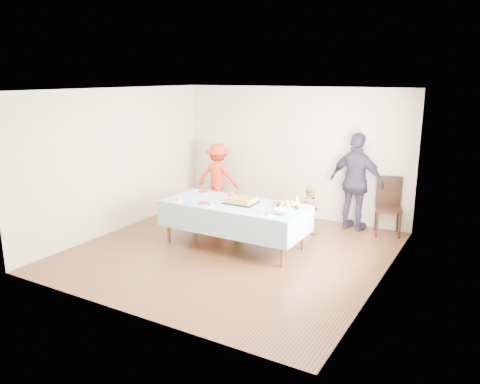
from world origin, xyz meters
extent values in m
plane|color=#432613|center=(0.00, 0.00, 0.00)|extent=(5.00, 5.00, 0.00)
cube|color=beige|center=(0.00, 2.50, 1.35)|extent=(5.00, 0.04, 2.70)
cube|color=beige|center=(0.00, -2.50, 1.35)|extent=(5.00, 0.04, 2.70)
cube|color=beige|center=(-2.50, 0.00, 1.35)|extent=(0.04, 5.00, 2.70)
cube|color=beige|center=(2.50, 0.00, 1.35)|extent=(0.04, 5.00, 2.70)
cube|color=white|center=(0.00, 0.00, 2.70)|extent=(5.00, 5.00, 0.04)
cube|color=#472B16|center=(2.47, 0.20, 1.50)|extent=(0.03, 1.75, 1.35)
cylinder|color=brown|center=(-1.20, -0.19, 0.36)|extent=(0.06, 0.06, 0.73)
cylinder|color=brown|center=(1.04, -0.19, 0.36)|extent=(0.06, 0.06, 0.73)
cylinder|color=brown|center=(-1.20, 0.65, 0.36)|extent=(0.06, 0.06, 0.73)
cylinder|color=brown|center=(1.04, 0.65, 0.36)|extent=(0.06, 0.06, 0.73)
cube|color=brown|center=(-0.08, 0.23, 0.75)|extent=(2.40, 1.00, 0.04)
cube|color=white|center=(-0.08, 0.23, 0.78)|extent=(2.50, 1.10, 0.01)
cube|color=black|center=(0.02, 0.30, 0.79)|extent=(0.54, 0.42, 0.02)
cube|color=#D5C451|center=(0.02, 0.30, 0.83)|extent=(0.46, 0.34, 0.07)
cube|color=#955622|center=(0.02, 0.30, 0.87)|extent=(0.46, 0.34, 0.01)
cylinder|color=black|center=(0.82, 0.44, 0.79)|extent=(0.38, 0.38, 0.02)
sphere|color=tan|center=(0.92, 0.44, 0.85)|extent=(0.09, 0.09, 0.09)
sphere|color=tan|center=(0.87, 0.52, 0.85)|extent=(0.09, 0.09, 0.09)
sphere|color=tan|center=(0.77, 0.52, 0.85)|extent=(0.09, 0.09, 0.09)
sphere|color=tan|center=(0.72, 0.44, 0.85)|extent=(0.09, 0.09, 0.09)
sphere|color=tan|center=(0.77, 0.35, 0.85)|extent=(0.09, 0.09, 0.09)
sphere|color=tan|center=(0.87, 0.35, 0.85)|extent=(0.09, 0.09, 0.09)
sphere|color=tan|center=(0.82, 0.44, 0.85)|extent=(0.09, 0.09, 0.09)
imported|color=silver|center=(0.93, 0.10, 0.82)|extent=(0.32, 0.32, 0.08)
cone|color=silver|center=(0.88, 0.69, 0.87)|extent=(0.10, 0.10, 0.17)
cylinder|color=#B80D2C|center=(-1.00, 0.65, 0.79)|extent=(0.19, 0.19, 0.01)
cylinder|color=#B80D2C|center=(-0.38, 0.68, 0.79)|extent=(0.17, 0.17, 0.01)
cylinder|color=#B80D2C|center=(-0.09, 0.62, 0.79)|extent=(0.16, 0.16, 0.01)
cylinder|color=#B80D2C|center=(0.57, 0.60, 0.79)|extent=(0.17, 0.17, 0.01)
cylinder|color=#B80D2C|center=(-0.54, -0.03, 0.79)|extent=(0.17, 0.17, 0.01)
cylinder|color=white|center=(-0.99, -0.16, 0.79)|extent=(0.20, 0.20, 0.01)
cylinder|color=white|center=(-0.35, -0.14, 0.79)|extent=(0.22, 0.22, 0.01)
cylinder|color=white|center=(0.74, -0.16, 0.79)|extent=(0.20, 0.20, 0.01)
cylinder|color=black|center=(1.97, 1.95, 0.24)|extent=(0.04, 0.04, 0.48)
cylinder|color=black|center=(2.35, 2.07, 0.24)|extent=(0.04, 0.04, 0.48)
cylinder|color=black|center=(1.85, 2.33, 0.24)|extent=(0.04, 0.04, 0.48)
cylinder|color=black|center=(2.23, 2.45, 0.24)|extent=(0.04, 0.04, 0.48)
cube|color=black|center=(2.10, 2.20, 0.50)|extent=(0.59, 0.59, 0.06)
cube|color=black|center=(2.04, 2.40, 0.80)|extent=(0.46, 0.18, 0.56)
imported|color=red|center=(-1.02, 1.17, 0.38)|extent=(0.31, 0.23, 0.76)
imported|color=#287835|center=(-0.42, 1.02, 0.40)|extent=(0.40, 0.28, 0.80)
imported|color=tan|center=(0.77, 1.61, 0.46)|extent=(0.51, 0.43, 0.92)
imported|color=red|center=(-1.60, 2.09, 0.74)|extent=(1.03, 0.69, 1.48)
imported|color=#2F2C3C|center=(1.47, 2.20, 0.94)|extent=(1.17, 0.66, 1.88)
camera|label=1|loc=(3.88, -6.43, 2.92)|focal=35.00mm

